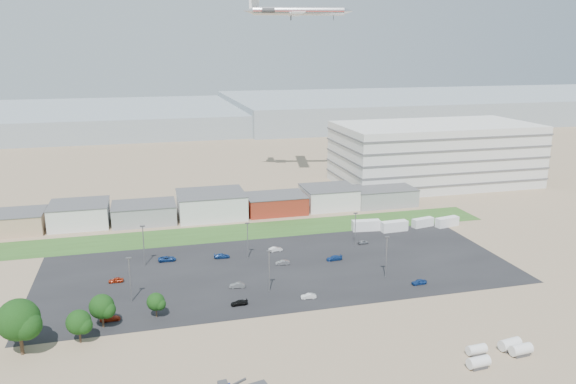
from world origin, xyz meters
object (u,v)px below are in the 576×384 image
object	(u,v)px
airliner	(298,11)
parked_car_12	(334,258)
parked_car_8	(363,242)
parked_car_2	(419,282)
parked_car_10	(110,318)
parked_car_4	(237,285)
parked_car_11	(276,249)
parked_car_13	(309,296)
tree_far_left	(19,324)
parked_car_7	(283,263)
box_trailer_a	(366,225)
parked_car_9	(167,259)
storage_tank_nw	(477,349)
parked_car_5	(116,280)
parked_car_6	(222,256)
parked_car_3	(239,303)

from	to	relation	value
airliner	parked_car_12	world-z (taller)	airliner
airliner	parked_car_8	world-z (taller)	airliner
parked_car_2	parked_car_10	size ratio (longest dim) A/B	0.89
parked_car_4	parked_car_10	world-z (taller)	parked_car_4
parked_car_11	parked_car_13	distance (m)	31.52
parked_car_13	tree_far_left	bearing A→B (deg)	-75.46
parked_car_7	parked_car_8	world-z (taller)	parked_car_7
box_trailer_a	parked_car_4	world-z (taller)	box_trailer_a
parked_car_9	storage_tank_nw	bearing A→B (deg)	-138.93
parked_car_13	parked_car_11	bearing A→B (deg)	-174.39
parked_car_5	parked_car_12	size ratio (longest dim) A/B	0.82
parked_car_8	parked_car_12	xyz separation A→B (m)	(-12.39, -9.96, 0.08)
parked_car_6	parked_car_4	bearing A→B (deg)	-174.60
parked_car_6	parked_car_2	bearing A→B (deg)	-120.92
airliner	parked_car_2	size ratio (longest dim) A/B	11.75
parked_car_12	parked_car_7	bearing A→B (deg)	-95.09
tree_far_left	parked_car_10	distance (m)	18.85
parked_car_7	parked_car_9	size ratio (longest dim) A/B	0.77
parked_car_3	parked_car_4	distance (m)	9.37
tree_far_left	parked_car_4	distance (m)	48.13
parked_car_5	parked_car_12	bearing A→B (deg)	93.01
parked_car_3	parked_car_11	size ratio (longest dim) A/B	1.00
storage_tank_nw	parked_car_13	bearing A→B (deg)	126.73
parked_car_7	parked_car_9	distance (m)	31.04
tree_far_left	parked_car_6	world-z (taller)	tree_far_left
parked_car_7	parked_car_4	bearing A→B (deg)	-44.00
parked_car_3	parked_car_11	bearing A→B (deg)	151.40
parked_car_6	parked_car_11	distance (m)	15.36
parked_car_5	parked_car_13	world-z (taller)	parked_car_5
parked_car_2	parked_car_5	world-z (taller)	parked_car_2
box_trailer_a	parked_car_8	distance (m)	12.82
airliner	parked_car_3	size ratio (longest dim) A/B	11.49
parked_car_2	storage_tank_nw	bearing A→B (deg)	-11.98
parked_car_8	box_trailer_a	bearing A→B (deg)	-30.23
tree_far_left	parked_car_13	xyz separation A→B (m)	(58.36, 9.34, -5.63)
airliner	parked_car_8	size ratio (longest dim) A/B	13.52
box_trailer_a	parked_car_12	distance (m)	28.00
storage_tank_nw	parked_car_7	distance (m)	57.50
parked_car_10	parked_car_4	bearing A→B (deg)	-73.74
parked_car_3	parked_car_9	bearing A→B (deg)	-157.19
parked_car_10	parked_car_9	bearing A→B (deg)	-25.40
box_trailer_a	tree_far_left	world-z (taller)	tree_far_left
airliner	parked_car_11	bearing A→B (deg)	-98.47
parked_car_7	parked_car_10	world-z (taller)	parked_car_10
parked_car_7	parked_car_13	distance (m)	21.32
parked_car_4	parked_car_8	bearing A→B (deg)	124.62
parked_car_9	parked_car_13	distance (m)	43.55
parked_car_4	parked_car_3	bearing A→B (deg)	-0.03
parked_car_11	tree_far_left	bearing A→B (deg)	117.08
parked_car_2	parked_car_11	xyz separation A→B (m)	(-28.10, 30.80, -0.01)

